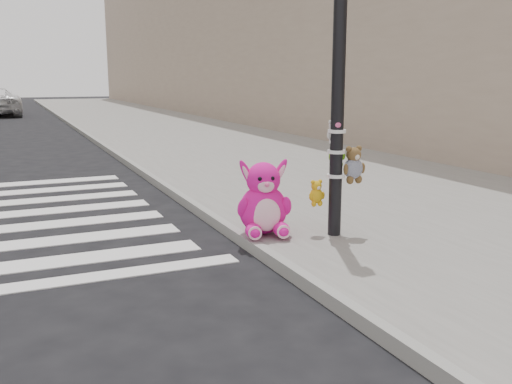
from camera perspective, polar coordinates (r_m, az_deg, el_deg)
name	(u,v)px	position (r m, az deg, el deg)	size (l,w,h in m)	color
ground	(173,343)	(4.76, -8.32, -14.67)	(120.00, 120.00, 0.00)	black
sidewalk_near	(251,152)	(15.53, -0.50, 3.99)	(7.00, 80.00, 0.14)	slate
curb_edge	(123,160)	(14.52, -13.12, 3.17)	(0.12, 80.00, 0.15)	gray
bld_near	(275,11)	(26.94, 1.90, 17.65)	(5.00, 60.00, 10.00)	tan
signal_pole	(340,103)	(7.02, 8.39, 8.82)	(0.69, 0.49, 4.00)	black
pink_bunny	(264,203)	(7.11, 0.77, -1.15)	(0.73, 0.82, 0.97)	#E91393
red_teddy	(257,222)	(7.39, 0.07, -3.07)	(0.13, 0.09, 0.19)	#B11411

